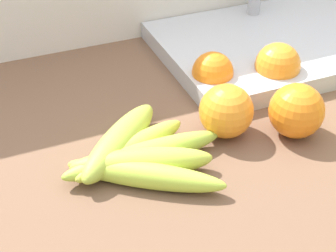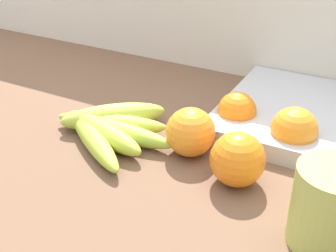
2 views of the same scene
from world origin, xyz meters
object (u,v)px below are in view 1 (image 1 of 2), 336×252
object	(u,v)px
orange_far_right	(296,111)
orange_back_left	(278,65)
banana_bunch	(136,155)
orange_right	(213,72)
orange_center	(226,111)
sink_basin	(281,42)

from	to	relation	value
orange_far_right	orange_back_left	distance (m)	0.13
orange_back_left	banana_bunch	bearing A→B (deg)	-159.30
orange_right	orange_far_right	xyz separation A→B (m)	(0.06, -0.15, 0.01)
orange_right	banana_bunch	bearing A→B (deg)	-143.39
banana_bunch	orange_far_right	size ratio (longest dim) A/B	2.85
banana_bunch	orange_far_right	xyz separation A→B (m)	(0.23, -0.02, 0.02)
orange_center	banana_bunch	bearing A→B (deg)	-171.89
orange_far_right	orange_right	bearing A→B (deg)	110.80
orange_center	orange_far_right	bearing A→B (deg)	-22.54
sink_basin	banana_bunch	bearing A→B (deg)	-149.79
orange_right	sink_basin	world-z (taller)	sink_basin
orange_right	orange_far_right	distance (m)	0.16
sink_basin	orange_far_right	bearing A→B (deg)	-118.43
banana_bunch	sink_basin	size ratio (longest dim) A/B	0.51
banana_bunch	orange_far_right	bearing A→B (deg)	-4.30
banana_bunch	orange_far_right	world-z (taller)	orange_far_right
orange_right	orange_center	size ratio (longest dim) A/B	0.86
orange_far_right	orange_back_left	bearing A→B (deg)	68.93
banana_bunch	orange_back_left	xyz separation A→B (m)	(0.28, 0.10, 0.02)
orange_far_right	banana_bunch	bearing A→B (deg)	175.70
orange_far_right	orange_center	xyz separation A→B (m)	(-0.09, 0.04, -0.00)
orange_back_left	sink_basin	size ratio (longest dim) A/B	0.17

